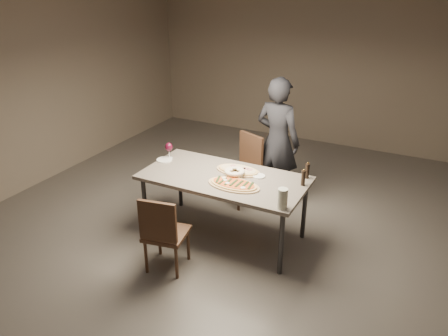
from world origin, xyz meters
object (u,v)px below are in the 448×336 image
at_px(carafe, 283,198).
at_px(diner, 278,141).
at_px(zucchini_pizza, 234,184).
at_px(chair_near, 163,231).
at_px(bread_basket, 235,173).
at_px(dining_table, 224,181).
at_px(ham_pizza, 238,170).
at_px(pepper_mill_left, 303,178).
at_px(chair_far, 245,165).

relative_size(carafe, diner, 0.12).
bearing_deg(zucchini_pizza, chair_near, -99.10).
height_order(bread_basket, diner, diner).
relative_size(carafe, chair_near, 0.24).
bearing_deg(dining_table, ham_pizza, 65.74).
bearing_deg(carafe, pepper_mill_left, 87.40).
xyz_separation_m(dining_table, pepper_mill_left, (0.83, 0.18, 0.14)).
bearing_deg(pepper_mill_left, dining_table, -167.48).
bearing_deg(ham_pizza, chair_far, 98.80).
relative_size(dining_table, chair_far, 2.01).
bearing_deg(carafe, zucchini_pizza, 160.95).
distance_m(pepper_mill_left, chair_far, 1.26).
relative_size(chair_far, diner, 0.54).
distance_m(ham_pizza, bread_basket, 0.14).
bearing_deg(dining_table, chair_far, 99.94).
height_order(chair_near, chair_far, chair_far).
relative_size(dining_table, pepper_mill_left, 9.67).
height_order(dining_table, bread_basket, bread_basket).
bearing_deg(zucchini_pizza, dining_table, 163.22).
bearing_deg(bread_basket, ham_pizza, 98.74).
bearing_deg(diner, chair_near, 86.81).
xyz_separation_m(ham_pizza, chair_far, (-0.24, 0.71, -0.26)).
relative_size(ham_pizza, chair_far, 0.58).
xyz_separation_m(bread_basket, diner, (0.10, 1.04, 0.03)).
bearing_deg(ham_pizza, diner, 72.54).
distance_m(bread_basket, pepper_mill_left, 0.74).
bearing_deg(carafe, bread_basket, 149.21).
distance_m(dining_table, diner, 1.12).
relative_size(ham_pizza, carafe, 2.59).
bearing_deg(chair_near, chair_far, 76.74).
distance_m(zucchini_pizza, bread_basket, 0.23).
height_order(bread_basket, pepper_mill_left, pepper_mill_left).
bearing_deg(zucchini_pizza, carafe, 3.34).
distance_m(ham_pizza, pepper_mill_left, 0.75).
xyz_separation_m(carafe, chair_far, (-0.96, 1.27, -0.35)).
xyz_separation_m(dining_table, chair_far, (-0.16, 0.90, -0.19)).
bearing_deg(chair_far, bread_basket, 129.55).
relative_size(dining_table, ham_pizza, 3.45).
xyz_separation_m(carafe, diner, (-0.60, 1.46, -0.03)).
xyz_separation_m(dining_table, ham_pizza, (0.08, 0.19, 0.07)).
bearing_deg(dining_table, chair_near, -105.28).
height_order(bread_basket, chair_far, chair_far).
xyz_separation_m(zucchini_pizza, chair_far, (-0.35, 1.06, -0.26)).
height_order(pepper_mill_left, carafe, carafe).
bearing_deg(diner, zucchini_pizza, 99.03).
xyz_separation_m(bread_basket, pepper_mill_left, (0.72, 0.14, 0.04)).
bearing_deg(carafe, chair_near, -154.82).
bearing_deg(chair_near, ham_pizza, 62.27).
height_order(ham_pizza, carafe, carafe).
height_order(carafe, diner, diner).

